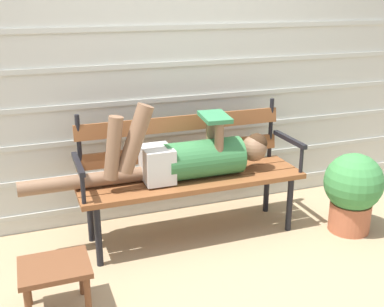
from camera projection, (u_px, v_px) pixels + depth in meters
name	position (u px, v px, depth m)	size (l,w,h in m)	color
ground_plane	(197.00, 241.00, 3.40)	(12.00, 12.00, 0.00)	tan
house_siding	(170.00, 81.00, 3.58)	(4.62, 0.08, 2.12)	beige
park_bench	(189.00, 168.00, 3.38)	(1.60, 0.46, 0.92)	brown
reclining_person	(185.00, 157.00, 3.27)	(1.74, 0.27, 0.58)	#33703D
footstool	(55.00, 274.00, 2.56)	(0.38, 0.32, 0.30)	brown
potted_plant	(353.00, 189.00, 3.45)	(0.43, 0.43, 0.60)	#AD5B3D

